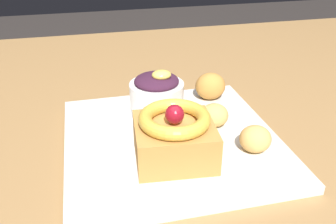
{
  "coord_description": "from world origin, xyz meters",
  "views": [
    {
      "loc": [
        -0.18,
        -0.49,
        1.01
      ],
      "look_at": [
        -0.08,
        -0.05,
        0.77
      ],
      "focal_mm": 39.38,
      "sensor_mm": 36.0,
      "label": 1
    }
  ],
  "objects_px": {
    "cake_slice": "(174,136)",
    "fritter_front": "(214,115)",
    "fritter_back": "(255,139)",
    "fritter_middle": "(210,86)",
    "berry_ramekin": "(157,95)",
    "front_plate": "(171,140)"
  },
  "relations": [
    {
      "from": "front_plate",
      "to": "fritter_middle",
      "type": "xyz_separation_m",
      "value": [
        0.09,
        0.1,
        0.03
      ]
    },
    {
      "from": "berry_ramekin",
      "to": "front_plate",
      "type": "bearing_deg",
      "value": -86.57
    },
    {
      "from": "cake_slice",
      "to": "fritter_middle",
      "type": "distance_m",
      "value": 0.18
    },
    {
      "from": "fritter_back",
      "to": "cake_slice",
      "type": "bearing_deg",
      "value": 175.47
    },
    {
      "from": "fritter_middle",
      "to": "front_plate",
      "type": "bearing_deg",
      "value": -131.73
    },
    {
      "from": "fritter_middle",
      "to": "fritter_back",
      "type": "height_order",
      "value": "fritter_middle"
    },
    {
      "from": "front_plate",
      "to": "fritter_back",
      "type": "xyz_separation_m",
      "value": [
        0.1,
        -0.06,
        0.02
      ]
    },
    {
      "from": "berry_ramekin",
      "to": "fritter_back",
      "type": "bearing_deg",
      "value": -52.19
    },
    {
      "from": "cake_slice",
      "to": "fritter_middle",
      "type": "height_order",
      "value": "cake_slice"
    },
    {
      "from": "fritter_middle",
      "to": "cake_slice",
      "type": "bearing_deg",
      "value": -123.33
    },
    {
      "from": "fritter_back",
      "to": "front_plate",
      "type": "bearing_deg",
      "value": 149.14
    },
    {
      "from": "fritter_middle",
      "to": "fritter_back",
      "type": "distance_m",
      "value": 0.16
    },
    {
      "from": "front_plate",
      "to": "fritter_back",
      "type": "relative_size",
      "value": 7.01
    },
    {
      "from": "cake_slice",
      "to": "berry_ramekin",
      "type": "relative_size",
      "value": 1.26
    },
    {
      "from": "front_plate",
      "to": "berry_ramekin",
      "type": "bearing_deg",
      "value": 93.43
    },
    {
      "from": "front_plate",
      "to": "fritter_front",
      "type": "distance_m",
      "value": 0.07
    },
    {
      "from": "cake_slice",
      "to": "fritter_front",
      "type": "xyz_separation_m",
      "value": [
        0.08,
        0.07,
        -0.02
      ]
    },
    {
      "from": "cake_slice",
      "to": "fritter_back",
      "type": "relative_size",
      "value": 2.52
    },
    {
      "from": "berry_ramekin",
      "to": "fritter_front",
      "type": "height_order",
      "value": "berry_ramekin"
    },
    {
      "from": "front_plate",
      "to": "cake_slice",
      "type": "relative_size",
      "value": 2.78
    },
    {
      "from": "fritter_front",
      "to": "cake_slice",
      "type": "bearing_deg",
      "value": -139.35
    },
    {
      "from": "berry_ramekin",
      "to": "fritter_back",
      "type": "xyz_separation_m",
      "value": [
        0.1,
        -0.13,
        -0.01
      ]
    }
  ]
}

